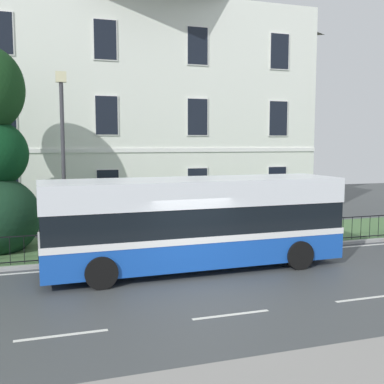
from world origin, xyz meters
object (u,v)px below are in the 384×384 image
object	(u,v)px
georgian_townhouse	(133,102)
single_decker_bus	(195,221)
street_lamp_post	(63,152)
litter_bin	(189,232)

from	to	relation	value
georgian_townhouse	single_decker_bus	xyz separation A→B (m)	(-0.42, -13.07, -4.98)
street_lamp_post	litter_bin	distance (m)	5.64
georgian_townhouse	single_decker_bus	world-z (taller)	georgian_townhouse
street_lamp_post	litter_bin	size ratio (longest dim) A/B	5.66
single_decker_bus	street_lamp_post	world-z (taller)	street_lamp_post
georgian_townhouse	litter_bin	size ratio (longest dim) A/B	15.96
litter_bin	street_lamp_post	bearing A→B (deg)	-178.15
single_decker_bus	street_lamp_post	bearing A→B (deg)	147.81
single_decker_bus	street_lamp_post	size ratio (longest dim) A/B	1.53
georgian_townhouse	single_decker_bus	bearing A→B (deg)	-91.84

